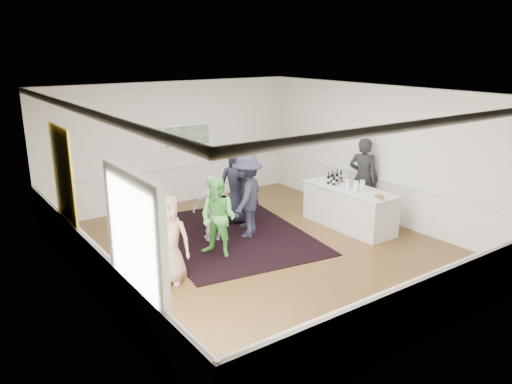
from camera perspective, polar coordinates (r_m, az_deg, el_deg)
floor at (r=10.34m, az=0.78°, el=-6.64°), size 8.00×8.00×0.00m
ceiling at (r=9.56m, az=0.85°, el=11.31°), size 7.00×8.00×0.02m
wall_left at (r=8.33m, az=-19.02°, el=-1.59°), size 0.02×8.00×3.20m
wall_right at (r=12.17m, az=14.28°, el=4.28°), size 0.02×8.00×3.20m
wall_back at (r=13.19m, az=-9.54°, el=5.47°), size 7.00×0.02×3.20m
wall_front at (r=7.15m, az=20.15°, el=-4.64°), size 7.00×0.02×3.20m
wainscoting at (r=10.16m, az=0.79°, el=-4.05°), size 7.00×8.00×1.00m
mirror at (r=9.51m, az=-21.14°, el=1.61°), size 0.05×1.25×1.85m
doorway at (r=6.71m, az=-13.64°, el=-7.13°), size 0.10×1.78×2.56m
landscape_painting at (r=13.29m, az=-7.91°, el=6.40°), size 1.44×0.06×0.66m
area_rug at (r=11.12m, az=-2.88°, el=-4.91°), size 3.67×4.48×0.02m
serving_table at (r=11.68m, az=10.58°, el=-1.73°), size 0.88×2.31×0.94m
bartender at (r=12.28m, az=12.15°, el=1.58°), size 0.74×0.85×1.97m
guest_tan at (r=8.83m, az=-10.03°, el=-5.38°), size 0.94×0.90×1.62m
guest_green at (r=9.84m, az=-4.35°, el=-2.93°), size 0.90×0.97×1.60m
guest_lilac at (r=10.64m, az=-4.98°, el=-1.88°), size 0.92×0.60×1.45m
guest_dark_a at (r=10.79m, az=-1.02°, el=-0.50°), size 1.35×1.25×1.82m
guest_dark_b at (r=11.43m, az=-1.03°, el=0.88°), size 0.86×0.80×1.98m
guest_navy at (r=11.69m, az=-2.11°, el=0.89°), size 1.07×0.94×1.85m
wine_bottles at (r=11.84m, az=9.05°, el=1.73°), size 0.44×0.30×0.31m
juice_pitchers at (r=11.37m, az=11.27°, el=0.82°), size 0.30×0.40×0.24m
ice_bucket at (r=11.66m, az=10.03°, el=1.25°), size 0.26×0.26×0.25m
nut_bowl at (r=10.81m, az=13.88°, el=-0.62°), size 0.24×0.24×0.07m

